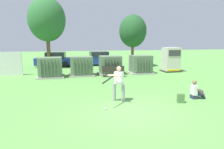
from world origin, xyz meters
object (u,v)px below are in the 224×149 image
Objects in this scene: batter at (118,82)px; parked_car_left_of_center at (98,59)px; parked_car_leftmost at (55,60)px; transformer_mid_east at (110,65)px; park_bench at (113,70)px; backpack at (181,98)px; seated_spectator at (196,91)px; transformer_west at (50,68)px; sports_ball at (105,109)px; transformer_mid_west at (81,66)px; transformer_east at (141,65)px; generator_enclosure at (171,60)px.

batter reaches higher than parked_car_left_of_center.
transformer_mid_east is at bearing -52.91° from parked_car_leftmost.
parked_car_left_of_center is (0.01, 7.95, 0.22)m from park_bench.
backpack is at bearing -15.90° from batter.
parked_car_left_of_center is at bearing 100.66° from seated_spectator.
transformer_west is 8.90m from sports_ball.
batter is 14.89m from parked_car_leftmost.
backpack is 16.63m from parked_car_leftmost.
transformer_west is at bearing 169.12° from park_bench.
batter reaches higher than transformer_mid_west.
transformer_mid_east is 2.18× the size of seated_spectator.
park_bench is 7.35m from seated_spectator.
batter is (-1.25, -6.44, 0.44)m from park_bench.
transformer_east and parked_car_left_of_center have the same top height.
batter is (1.22, -7.67, 0.19)m from transformer_mid_west.
transformer_west is at bearing -177.96° from transformer_east.
transformer_east is (2.81, -0.07, 0.00)m from transformer_mid_east.
transformer_mid_east is 1.00× the size of transformer_east.
parked_car_leftmost is at bearing 122.07° from park_bench.
parked_car_leftmost is at bearing 90.36° from transformer_west.
seated_spectator is (-3.24, -8.37, -0.76)m from generator_enclosure.
generator_enclosure is at bearing 47.74° from batter.
generator_enclosure is at bearing 48.02° from sports_ball.
batter is at bearing -100.96° from park_bench.
seated_spectator is at bearing -56.86° from transformer_mid_west.
transformer_mid_west is at bearing 99.01° from batter.
batter is 14.44m from parked_car_left_of_center.
park_bench is at bearing -57.93° from parked_car_leftmost.
park_bench is 7.45m from backpack.
transformer_east is 0.49× the size of parked_car_left_of_center.
backpack is at bearing -51.23° from transformer_west.
batter is 4.09m from seated_spectator.
transformer_mid_west is at bearing -69.39° from parked_car_leftmost.
transformer_mid_east is at bearing 178.54° from transformer_east.
backpack is (6.59, -8.21, -0.57)m from transformer_west.
parked_car_leftmost is at bearing 110.61° from transformer_mid_west.
transformer_east is at bearing 81.88° from backpack.
parked_car_leftmost is at bearing 139.33° from transformer_east.
transformer_mid_west reaches higher than sports_ball.
batter reaches higher than park_bench.
batter reaches higher than transformer_west.
transformer_mid_east is (5.00, 0.35, 0.00)m from transformer_west.
sports_ball is at bearing -87.44° from transformer_mid_west.
parked_car_left_of_center is at bearing 85.01° from batter.
generator_enclosure reaches higher than sports_ball.
generator_enclosure is 0.54× the size of parked_car_left_of_center.
generator_enclosure reaches higher than seated_spectator.
park_bench is at bearing 102.74° from backpack.
transformer_east is at bearing -1.46° from transformer_mid_east.
transformer_west is at bearing 128.77° from backpack.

